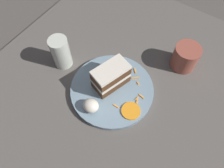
{
  "coord_description": "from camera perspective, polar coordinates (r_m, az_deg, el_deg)",
  "views": [
    {
      "loc": [
        0.14,
        -0.25,
        0.67
      ],
      "look_at": [
        -0.06,
        0.04,
        0.07
      ],
      "focal_mm": 35.0,
      "sensor_mm": 36.0,
      "label": 1
    }
  ],
  "objects": [
    {
      "name": "cake_slice",
      "position": [
        0.69,
        -0.3,
        1.97
      ],
      "size": [
        0.1,
        0.13,
        0.08
      ],
      "rotation": [
        0.0,
        0.0,
        5.96
      ],
      "color": "#4C2D19",
      "rests_on": "plate"
    },
    {
      "name": "drinking_glass",
      "position": [
        0.77,
        -13.09,
        7.66
      ],
      "size": [
        0.06,
        0.06,
        0.12
      ],
      "color": "beige",
      "rests_on": "dining_table"
    },
    {
      "name": "coffee_mug",
      "position": [
        0.79,
        18.66,
        6.84
      ],
      "size": [
        0.09,
        0.09,
        0.09
      ],
      "color": "#994C3D",
      "rests_on": "dining_table"
    },
    {
      "name": "ground_plane",
      "position": [
        0.73,
        1.81,
        -7.23
      ],
      "size": [
        6.0,
        6.0,
        0.0
      ],
      "primitive_type": "plane",
      "color": "#4C4742",
      "rests_on": "ground"
    },
    {
      "name": "dining_table",
      "position": [
        0.71,
        1.84,
        -6.87
      ],
      "size": [
        1.0,
        1.14,
        0.02
      ],
      "primitive_type": "cube",
      "color": "#56514C",
      "rests_on": "ground"
    },
    {
      "name": "plate",
      "position": [
        0.72,
        0.0,
        -1.52
      ],
      "size": [
        0.27,
        0.27,
        0.02
      ],
      "primitive_type": "cylinder",
      "color": "gray",
      "rests_on": "dining_table"
    },
    {
      "name": "cream_dollop",
      "position": [
        0.67,
        -5.56,
        -5.66
      ],
      "size": [
        0.05,
        0.05,
        0.04
      ],
      "primitive_type": "ellipsoid",
      "color": "silver",
      "rests_on": "plate"
    },
    {
      "name": "orange_garnish",
      "position": [
        0.68,
        4.94,
        -6.99
      ],
      "size": [
        0.06,
        0.06,
        0.0
      ],
      "primitive_type": "cylinder",
      "color": "orange",
      "rests_on": "plate"
    },
    {
      "name": "carrot_shreds_scatter",
      "position": [
        0.72,
        5.76,
        -1.24
      ],
      "size": [
        0.09,
        0.16,
        0.0
      ],
      "color": "orange",
      "rests_on": "plate"
    }
  ]
}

